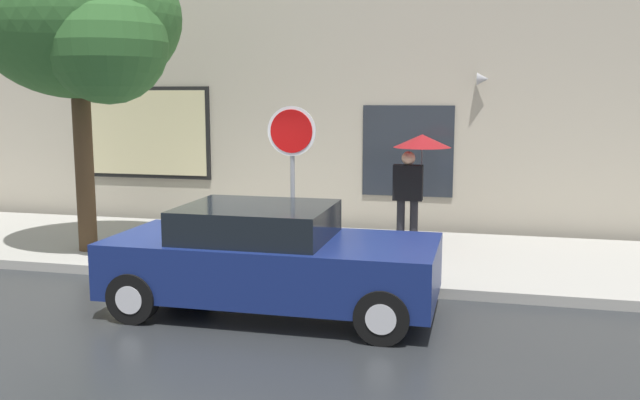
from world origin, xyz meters
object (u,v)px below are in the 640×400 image
(street_tree, at_px, (83,24))
(stop_sign, at_px, (292,154))
(fire_hydrant, at_px, (185,235))
(pedestrian_with_umbrella, at_px, (417,159))
(parked_car, at_px, (270,259))

(street_tree, xyz_separation_m, stop_sign, (3.57, -0.15, -2.03))
(fire_hydrant, distance_m, street_tree, 3.81)
(stop_sign, bearing_deg, pedestrian_with_umbrella, 42.12)
(pedestrian_with_umbrella, distance_m, stop_sign, 2.37)
(parked_car, distance_m, stop_sign, 2.20)
(street_tree, bearing_deg, parked_car, -27.46)
(parked_car, height_order, street_tree, street_tree)
(pedestrian_with_umbrella, bearing_deg, parked_car, -114.22)
(parked_car, distance_m, pedestrian_with_umbrella, 3.88)
(pedestrian_with_umbrella, relative_size, street_tree, 0.38)
(parked_car, relative_size, stop_sign, 1.69)
(street_tree, height_order, stop_sign, street_tree)
(fire_hydrant, distance_m, stop_sign, 2.29)
(pedestrian_with_umbrella, distance_m, street_tree, 5.94)
(pedestrian_with_umbrella, height_order, stop_sign, stop_sign)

